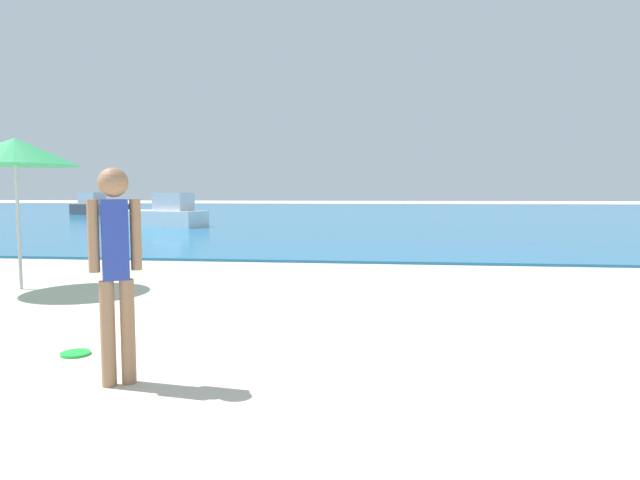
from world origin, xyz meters
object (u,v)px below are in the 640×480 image
Objects in this scene: person_standing at (116,263)px; frisbee at (75,354)px; boat_near at (163,215)px; beach_umbrella at (15,152)px; boat_far at (98,207)px.

frisbee is (-0.77, 0.69, -0.94)m from person_standing.
boat_near is 1.89× the size of beach_umbrella.
person_standing reaches higher than boat_near.
person_standing is at bearing -38.82° from boat_far.
person_standing reaches higher than boat_far.
boat_near reaches higher than frisbee.
beach_umbrella is at bearing 124.10° from boat_near.
person_standing is at bearing 131.18° from boat_near.
beach_umbrella reaches higher than boat_far.
boat_far reaches higher than boat_near.
beach_umbrella is (-2.75, 3.14, 2.08)m from frisbee.
frisbee is 4.66m from beach_umbrella.
beach_umbrella is (-3.52, 3.82, 1.15)m from person_standing.
boat_far is at bearing 116.46° from beach_umbrella.
boat_near is 14.35m from boat_far.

